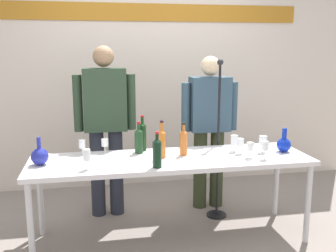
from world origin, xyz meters
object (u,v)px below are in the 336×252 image
decanter_blue_right (284,144)px  wine_bottle_1 (142,135)px  wine_bottle_4 (157,152)px  wine_glass_left_2 (82,144)px  presenter_right (209,123)px  wine_glass_right_1 (240,143)px  presenter_left (105,121)px  wine_glass_right_3 (250,147)px  wine_glass_left_1 (105,143)px  wine_bottle_3 (139,140)px  wine_glass_right_4 (265,146)px  display_table (171,164)px  microphone_stand (218,166)px  wine_glass_left_0 (87,155)px  wine_glass_right_0 (263,141)px  wine_bottle_0 (162,142)px  decanter_blue_left (40,156)px  wine_glass_right_2 (234,140)px  wine_bottle_2 (184,141)px

decanter_blue_right → wine_bottle_1: bearing=166.9°
wine_bottle_4 → wine_glass_left_2: size_ratio=2.09×
presenter_right → wine_glass_right_1: presenter_right is taller
presenter_left → wine_glass_right_3: 1.43m
wine_bottle_4 → wine_glass_left_1: (-0.39, 0.52, -0.03)m
presenter_left → wine_bottle_3: bearing=-57.2°
wine_glass_right_4 → display_table: bearing=165.9°
wine_glass_left_2 → decanter_blue_right: bearing=-7.7°
presenter_right → microphone_stand: bearing=-87.3°
wine_glass_left_2 → wine_glass_right_4: (1.53, -0.44, 0.02)m
presenter_left → wine_glass_left_0: presenter_left is taller
wine_glass_right_1 → wine_bottle_3: bearing=167.2°
wine_glass_right_0 → wine_bottle_1: bearing=164.8°
wine_bottle_4 → microphone_stand: size_ratio=0.18×
wine_bottle_1 → wine_glass_right_1: size_ratio=2.31×
wine_glass_left_0 → wine_glass_right_1: bearing=8.8°
wine_bottle_0 → decanter_blue_left: bearing=-178.8°
presenter_right → wine_glass_left_2: presenter_right is taller
presenter_right → microphone_stand: presenter_right is taller
wine_glass_right_4 → wine_glass_right_2: bearing=120.0°
wine_glass_right_3 → wine_glass_right_2: bearing=104.6°
display_table → wine_bottle_0: size_ratio=7.44×
display_table → wine_glass_right_4: bearing=-14.1°
wine_bottle_2 → wine_glass_right_4: 0.70m
wine_glass_right_4 → wine_bottle_0: bearing=165.5°
decanter_blue_right → wine_glass_right_3: size_ratio=1.58×
wine_bottle_4 → wine_bottle_2: bearing=47.5°
display_table → wine_bottle_1: wine_bottle_1 is taller
wine_glass_right_1 → presenter_right: bearing=98.7°
wine_glass_left_0 → wine_glass_right_3: (1.38, 0.06, -0.01)m
microphone_stand → wine_bottle_2: bearing=-143.9°
decanter_blue_left → wine_glass_right_3: 1.76m
presenter_right → wine_glass_left_1: size_ratio=12.17×
decanter_blue_left → wine_bottle_4: (0.92, -0.25, 0.05)m
presenter_right → wine_glass_right_3: bearing=-80.4°
wine_bottle_2 → wine_glass_right_3: (0.54, -0.20, -0.02)m
wine_glass_left_0 → wine_glass_left_1: 0.49m
presenter_right → wine_bottle_4: size_ratio=5.51×
wine_bottle_2 → wine_glass_right_1: size_ratio=2.04×
wine_bottle_3 → wine_glass_left_2: 0.50m
wine_glass_right_4 → wine_bottle_1: bearing=153.4°
wine_bottle_4 → display_table: bearing=56.4°
wine_glass_right_0 → wine_bottle_0: bearing=179.1°
wine_bottle_1 → wine_glass_right_0: wine_bottle_1 is taller
presenter_right → wine_glass_right_2: (0.07, -0.55, -0.06)m
decanter_blue_right → wine_bottle_4: size_ratio=0.75×
wine_glass_right_0 → wine_bottle_2: bearing=175.5°
decanter_blue_right → microphone_stand: size_ratio=0.14×
display_table → wine_bottle_4: size_ratio=8.31×
display_table → decanter_blue_left: size_ratio=10.46×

